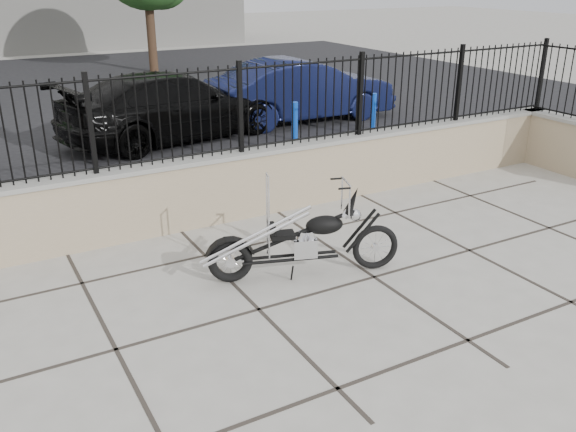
# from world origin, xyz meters

# --- Properties ---
(ground_plane) EXTENTS (90.00, 90.00, 0.00)m
(ground_plane) POSITION_xyz_m (0.00, 0.00, 0.00)
(ground_plane) COLOR #99968E
(ground_plane) RESTS_ON ground
(parking_lot) EXTENTS (30.00, 30.00, 0.00)m
(parking_lot) POSITION_xyz_m (0.00, 12.50, 0.00)
(parking_lot) COLOR black
(parking_lot) RESTS_ON ground
(retaining_wall) EXTENTS (14.00, 0.36, 0.96)m
(retaining_wall) POSITION_xyz_m (0.00, 2.50, 0.48)
(retaining_wall) COLOR gray
(retaining_wall) RESTS_ON ground_plane
(iron_fence) EXTENTS (14.00, 0.08, 1.20)m
(iron_fence) POSITION_xyz_m (0.00, 2.50, 1.56)
(iron_fence) COLOR black
(iron_fence) RESTS_ON retaining_wall
(chopper_motorcycle) EXTENTS (2.15, 1.02, 1.28)m
(chopper_motorcycle) POSITION_xyz_m (0.78, 0.46, 0.64)
(chopper_motorcycle) COLOR black
(chopper_motorcycle) RESTS_ON ground_plane
(car_black) EXTENTS (5.12, 2.89, 1.40)m
(car_black) POSITION_xyz_m (1.63, 7.20, 0.70)
(car_black) COLOR black
(car_black) RESTS_ON parking_lot
(car_blue) EXTENTS (4.41, 1.60, 1.45)m
(car_blue) POSITION_xyz_m (4.83, 7.36, 0.72)
(car_blue) COLOR #0F1438
(car_blue) RESTS_ON parking_lot
(bollard_b) EXTENTS (0.16, 0.16, 1.02)m
(bollard_b) POSITION_xyz_m (3.25, 4.93, 0.51)
(bollard_b) COLOR #0B52B3
(bollard_b) RESTS_ON ground_plane
(bollard_c) EXTENTS (0.14, 0.14, 0.94)m
(bollard_c) POSITION_xyz_m (5.34, 5.24, 0.47)
(bollard_c) COLOR #0B4FB2
(bollard_c) RESTS_ON ground_plane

